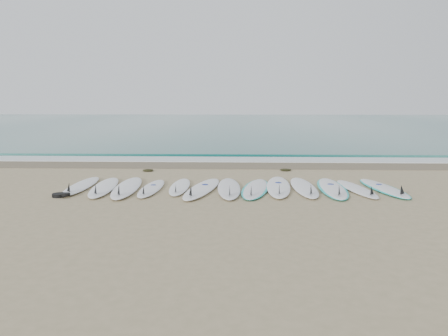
{
  "coord_description": "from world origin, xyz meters",
  "views": [
    {
      "loc": [
        0.25,
        -10.93,
        2.23
      ],
      "look_at": [
        -0.17,
        0.93,
        0.4
      ],
      "focal_mm": 35.0,
      "sensor_mm": 36.0,
      "label": 1
    }
  ],
  "objects_px": {
    "surfboard_6": "(229,188)",
    "surfboard_12": "(384,188)",
    "leash_coil": "(61,195)",
    "surfboard_0": "(81,186)"
  },
  "relations": [
    {
      "from": "surfboard_6",
      "to": "surfboard_12",
      "type": "relative_size",
      "value": 1.05
    },
    {
      "from": "surfboard_0",
      "to": "surfboard_6",
      "type": "height_order",
      "value": "surfboard_6"
    },
    {
      "from": "surfboard_12",
      "to": "leash_coil",
      "type": "bearing_deg",
      "value": -179.17
    },
    {
      "from": "leash_coil",
      "to": "surfboard_12",
      "type": "bearing_deg",
      "value": 8.0
    },
    {
      "from": "surfboard_12",
      "to": "leash_coil",
      "type": "relative_size",
      "value": 5.76
    },
    {
      "from": "surfboard_12",
      "to": "leash_coil",
      "type": "height_order",
      "value": "surfboard_12"
    },
    {
      "from": "surfboard_0",
      "to": "surfboard_12",
      "type": "height_order",
      "value": "surfboard_0"
    },
    {
      "from": "surfboard_12",
      "to": "leash_coil",
      "type": "distance_m",
      "value": 7.93
    },
    {
      "from": "surfboard_6",
      "to": "surfboard_12",
      "type": "xyz_separation_m",
      "value": [
        3.92,
        0.21,
        -0.01
      ]
    },
    {
      "from": "surfboard_12",
      "to": "surfboard_0",
      "type": "bearing_deg",
      "value": 172.94
    }
  ]
}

